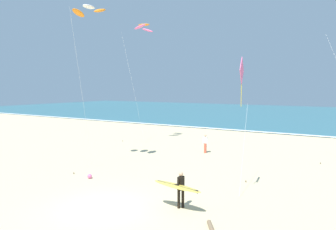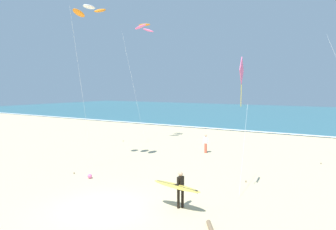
# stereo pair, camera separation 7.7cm
# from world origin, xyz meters

# --- Properties ---
(ground_plane) EXTENTS (160.00, 160.00, 0.00)m
(ground_plane) POSITION_xyz_m (0.00, 0.00, 0.00)
(ground_plane) COLOR beige
(ocean_water) EXTENTS (160.00, 60.00, 0.08)m
(ocean_water) POSITION_xyz_m (0.00, 57.95, 0.04)
(ocean_water) COLOR #336B7A
(ocean_water) RESTS_ON ground
(shoreline_foam) EXTENTS (160.00, 0.92, 0.01)m
(shoreline_foam) POSITION_xyz_m (0.00, 28.25, 0.09)
(shoreline_foam) COLOR white
(shoreline_foam) RESTS_ON ocean_water
(surfer_lead) EXTENTS (2.36, 0.93, 1.71)m
(surfer_lead) POSITION_xyz_m (3.05, 1.68, 1.05)
(surfer_lead) COLOR black
(surfer_lead) RESTS_ON ground
(kite_diamond_rose_near) EXTENTS (0.68, 3.48, 7.02)m
(kite_diamond_rose_near) POSITION_xyz_m (4.95, 4.53, 6.17)
(kite_diamond_rose_near) COLOR pink
(kite_diamond_rose_near) RESTS_ON ground
(kite_arc_ivory_high) EXTENTS (2.48, 2.71, 11.04)m
(kite_arc_ivory_high) POSITION_xyz_m (-5.88, 5.24, 10.70)
(kite_arc_ivory_high) COLOR orange
(kite_arc_ivory_high) RESTS_ON ground
(kite_arc_amber_low) EXTENTS (3.28, 2.57, 11.72)m
(kite_arc_amber_low) POSITION_xyz_m (-8.24, 14.89, 11.35)
(kite_arc_amber_low) COLOR pink
(kite_arc_amber_low) RESTS_ON ground
(bystander_white_top) EXTENTS (0.50, 0.22, 1.59)m
(bystander_white_top) POSITION_xyz_m (-1.00, 13.58, 0.81)
(bystander_white_top) COLOR #D8593F
(bystander_white_top) RESTS_ON ground
(beach_ball) EXTENTS (0.28, 0.28, 0.28)m
(beach_ball) POSITION_xyz_m (-3.96, 3.08, 0.14)
(beach_ball) COLOR pink
(beach_ball) RESTS_ON ground
(driftwood_log) EXTENTS (0.76, 1.05, 0.18)m
(driftwood_log) POSITION_xyz_m (5.15, 0.49, 0.09)
(driftwood_log) COLOR #846B4C
(driftwood_log) RESTS_ON ground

